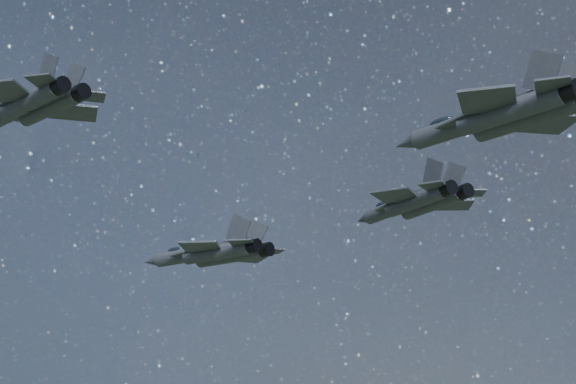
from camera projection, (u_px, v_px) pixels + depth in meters
The scene contains 4 objects.
jet_lead at pixel (214, 253), 96.48m from camera, with size 18.52×13.15×4.71m.
jet_left at pixel (416, 202), 97.21m from camera, with size 19.40×12.88×4.93m.
jet_right at pixel (33, 105), 69.29m from camera, with size 15.56×10.94×3.93m.
jet_slot at pixel (502, 116), 69.47m from camera, with size 19.41×13.43×4.87m.
Camera 1 is at (52.11, -61.95, 123.94)m, focal length 55.00 mm.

